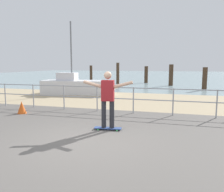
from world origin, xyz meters
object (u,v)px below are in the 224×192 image
Objects in this scene: sailboat at (79,86)px; traffic_cone at (22,108)px; skateboard at (108,128)px; skateboarder at (108,96)px.

sailboat is 6.10m from traffic_cone.
sailboat is 8.46m from skateboard.
skateboarder is (-0.00, -0.00, 0.95)m from skateboard.
sailboat is 10.08× the size of traffic_cone.
skateboarder is 4.18m from traffic_cone.
skateboarder is 3.30× the size of traffic_cone.
sailboat is 3.05× the size of skateboarder.
skateboarder is (4.21, -7.33, 0.50)m from sailboat.
skateboarder reaches higher than traffic_cone.
skateboard is 0.95m from skateboarder.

